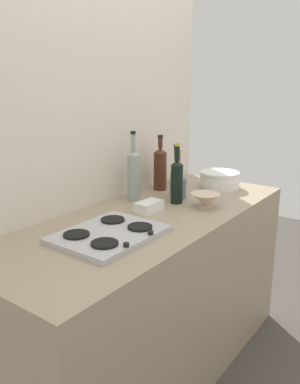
{
  "coord_description": "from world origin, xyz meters",
  "views": [
    {
      "loc": [
        -1.51,
        -1.11,
        1.54
      ],
      "look_at": [
        0.0,
        0.0,
        1.02
      ],
      "focal_mm": 37.2,
      "sensor_mm": 36.0,
      "label": 1
    }
  ],
  "objects_px": {
    "butter_dish": "(149,207)",
    "utensil_crock": "(178,187)",
    "stovetop_hob": "(109,234)",
    "plate_stack": "(220,180)",
    "wine_bottle_leftmost": "(160,168)",
    "wine_bottle_mid_right": "(134,174)",
    "mixing_bowl": "(205,200)",
    "condiment_jar_front": "(176,178)",
    "wine_bottle_mid_left": "(177,180)"
  },
  "relations": [
    {
      "from": "butter_dish",
      "to": "utensil_crock",
      "type": "distance_m",
      "value": 0.31
    },
    {
      "from": "plate_stack",
      "to": "condiment_jar_front",
      "type": "relative_size",
      "value": 2.88
    },
    {
      "from": "wine_bottle_mid_left",
      "to": "mixing_bowl",
      "type": "xyz_separation_m",
      "value": [
        0.02,
        -0.17,
        -0.09
      ]
    },
    {
      "from": "utensil_crock",
      "to": "condiment_jar_front",
      "type": "xyz_separation_m",
      "value": [
        0.25,
        0.18,
        -0.02
      ]
    },
    {
      "from": "condiment_jar_front",
      "to": "plate_stack",
      "type": "bearing_deg",
      "value": -71.48
    },
    {
      "from": "wine_bottle_leftmost",
      "to": "wine_bottle_mid_left",
      "type": "relative_size",
      "value": 1.02
    },
    {
      "from": "stovetop_hob",
      "to": "plate_stack",
      "type": "height_order",
      "value": "plate_stack"
    },
    {
      "from": "wine_bottle_leftmost",
      "to": "wine_bottle_mid_right",
      "type": "distance_m",
      "value": 0.27
    },
    {
      "from": "wine_bottle_leftmost",
      "to": "utensil_crock",
      "type": "bearing_deg",
      "value": -114.74
    },
    {
      "from": "wine_bottle_mid_right",
      "to": "condiment_jar_front",
      "type": "distance_m",
      "value": 0.45
    },
    {
      "from": "mixing_bowl",
      "to": "butter_dish",
      "type": "xyz_separation_m",
      "value": [
        -0.23,
        0.2,
        -0.01
      ]
    },
    {
      "from": "stovetop_hob",
      "to": "mixing_bowl",
      "type": "distance_m",
      "value": 0.62
    },
    {
      "from": "plate_stack",
      "to": "condiment_jar_front",
      "type": "distance_m",
      "value": 0.28
    },
    {
      "from": "mixing_bowl",
      "to": "condiment_jar_front",
      "type": "xyz_separation_m",
      "value": [
        0.32,
        0.39,
        0.0
      ]
    },
    {
      "from": "wine_bottle_mid_left",
      "to": "utensil_crock",
      "type": "distance_m",
      "value": 0.12
    },
    {
      "from": "wine_bottle_mid_right",
      "to": "butter_dish",
      "type": "height_order",
      "value": "wine_bottle_mid_right"
    },
    {
      "from": "wine_bottle_mid_left",
      "to": "butter_dish",
      "type": "distance_m",
      "value": 0.24
    },
    {
      "from": "wine_bottle_leftmost",
      "to": "plate_stack",
      "type": "bearing_deg",
      "value": -47.31
    },
    {
      "from": "wine_bottle_leftmost",
      "to": "condiment_jar_front",
      "type": "relative_size",
      "value": 3.86
    },
    {
      "from": "stovetop_hob",
      "to": "condiment_jar_front",
      "type": "distance_m",
      "value": 0.97
    },
    {
      "from": "wine_bottle_leftmost",
      "to": "mixing_bowl",
      "type": "relative_size",
      "value": 2.14
    },
    {
      "from": "utensil_crock",
      "to": "condiment_jar_front",
      "type": "bearing_deg",
      "value": 35.12
    },
    {
      "from": "plate_stack",
      "to": "wine_bottle_leftmost",
      "type": "relative_size",
      "value": 0.75
    },
    {
      "from": "wine_bottle_mid_left",
      "to": "butter_dish",
      "type": "relative_size",
      "value": 2.3
    },
    {
      "from": "wine_bottle_mid_left",
      "to": "wine_bottle_mid_right",
      "type": "height_order",
      "value": "wine_bottle_mid_right"
    },
    {
      "from": "wine_bottle_mid_left",
      "to": "condiment_jar_front",
      "type": "height_order",
      "value": "wine_bottle_mid_left"
    },
    {
      "from": "mixing_bowl",
      "to": "plate_stack",
      "type": "bearing_deg",
      "value": 16.81
    },
    {
      "from": "utensil_crock",
      "to": "condiment_jar_front",
      "type": "height_order",
      "value": "utensil_crock"
    },
    {
      "from": "wine_bottle_leftmost",
      "to": "utensil_crock",
      "type": "xyz_separation_m",
      "value": [
        -0.09,
        -0.19,
        -0.07
      ]
    },
    {
      "from": "plate_stack",
      "to": "wine_bottle_mid_left",
      "type": "xyz_separation_m",
      "value": [
        -0.43,
        0.04,
        0.08
      ]
    },
    {
      "from": "stovetop_hob",
      "to": "mixing_bowl",
      "type": "bearing_deg",
      "value": -11.88
    },
    {
      "from": "wine_bottle_mid_right",
      "to": "mixing_bowl",
      "type": "xyz_separation_m",
      "value": [
        0.11,
        -0.39,
        -0.11
      ]
    },
    {
      "from": "stovetop_hob",
      "to": "plate_stack",
      "type": "xyz_separation_m",
      "value": [
        1.02,
        -0.0,
        0.04
      ]
    },
    {
      "from": "wine_bottle_leftmost",
      "to": "utensil_crock",
      "type": "distance_m",
      "value": 0.22
    },
    {
      "from": "plate_stack",
      "to": "wine_bottle_mid_left",
      "type": "bearing_deg",
      "value": 174.47
    },
    {
      "from": "butter_dish",
      "to": "utensil_crock",
      "type": "relative_size",
      "value": 0.47
    },
    {
      "from": "stovetop_hob",
      "to": "utensil_crock",
      "type": "relative_size",
      "value": 1.49
    },
    {
      "from": "plate_stack",
      "to": "mixing_bowl",
      "type": "bearing_deg",
      "value": -163.19
    },
    {
      "from": "plate_stack",
      "to": "utensil_crock",
      "type": "distance_m",
      "value": 0.35
    },
    {
      "from": "wine_bottle_mid_right",
      "to": "wine_bottle_leftmost",
      "type": "bearing_deg",
      "value": 2.0
    },
    {
      "from": "wine_bottle_mid_left",
      "to": "utensil_crock",
      "type": "height_order",
      "value": "wine_bottle_mid_left"
    },
    {
      "from": "wine_bottle_mid_right",
      "to": "mixing_bowl",
      "type": "relative_size",
      "value": 2.45
    },
    {
      "from": "wine_bottle_mid_left",
      "to": "mixing_bowl",
      "type": "bearing_deg",
      "value": -82.63
    },
    {
      "from": "wine_bottle_mid_left",
      "to": "stovetop_hob",
      "type": "bearing_deg",
      "value": -176.39
    },
    {
      "from": "utensil_crock",
      "to": "plate_stack",
      "type": "bearing_deg",
      "value": -14.99
    },
    {
      "from": "plate_stack",
      "to": "utensil_crock",
      "type": "bearing_deg",
      "value": 165.01
    },
    {
      "from": "stovetop_hob",
      "to": "wine_bottle_leftmost",
      "type": "relative_size",
      "value": 1.35
    },
    {
      "from": "wine_bottle_mid_right",
      "to": "condiment_jar_front",
      "type": "height_order",
      "value": "wine_bottle_mid_right"
    },
    {
      "from": "wine_bottle_mid_right",
      "to": "butter_dish",
      "type": "bearing_deg",
      "value": -121.4
    },
    {
      "from": "stovetop_hob",
      "to": "wine_bottle_leftmost",
      "type": "bearing_deg",
      "value": 19.53
    }
  ]
}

